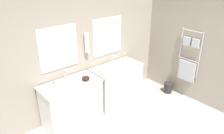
# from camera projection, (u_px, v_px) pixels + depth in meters

# --- Properties ---
(wall_back) EXTENTS (5.62, 0.17, 2.60)m
(wall_back) POSITION_uv_depth(u_px,v_px,m) (80.00, 48.00, 4.15)
(wall_back) COLOR #9E9384
(wall_back) RESTS_ON ground_plane
(wall_right) EXTENTS (0.13, 4.36, 2.60)m
(wall_right) POSITION_uv_depth(u_px,v_px,m) (197.00, 43.00, 4.50)
(wall_right) COLOR #9E9384
(wall_right) RESTS_ON ground_plane
(vanity_left) EXTENTS (1.08, 0.61, 0.85)m
(vanity_left) POSITION_uv_depth(u_px,v_px,m) (73.00, 104.00, 3.98)
(vanity_left) COLOR white
(vanity_left) RESTS_ON ground_plane
(vanity_right) EXTENTS (1.08, 0.61, 0.85)m
(vanity_right) POSITION_uv_depth(u_px,v_px,m) (118.00, 85.00, 4.64)
(vanity_right) COLOR white
(vanity_right) RESTS_ON ground_plane
(faucet_left) EXTENTS (0.17, 0.14, 0.22)m
(faucet_left) POSITION_uv_depth(u_px,v_px,m) (66.00, 75.00, 3.87)
(faucet_left) COLOR silver
(faucet_left) RESTS_ON vanity_left
(faucet_right) EXTENTS (0.17, 0.14, 0.22)m
(faucet_right) POSITION_uv_depth(u_px,v_px,m) (113.00, 60.00, 4.53)
(faucet_right) COLOR silver
(faucet_right) RESTS_ON vanity_right
(toiletry_bottle) EXTENTS (0.05, 0.05, 0.19)m
(toiletry_bottle) POSITION_uv_depth(u_px,v_px,m) (54.00, 87.00, 3.53)
(toiletry_bottle) COLOR silver
(toiletry_bottle) RESTS_ON vanity_left
(amenity_bowl) EXTENTS (0.15, 0.15, 0.09)m
(amenity_bowl) POSITION_uv_depth(u_px,v_px,m) (86.00, 78.00, 3.91)
(amenity_bowl) COLOR black
(amenity_bowl) RESTS_ON vanity_left
(flower_vase) EXTENTS (0.05, 0.05, 0.22)m
(flower_vase) POSITION_uv_depth(u_px,v_px,m) (124.00, 58.00, 4.67)
(flower_vase) COLOR silver
(flower_vase) RESTS_ON vanity_right
(soap_dish) EXTENTS (0.10, 0.07, 0.04)m
(soap_dish) POSITION_uv_depth(u_px,v_px,m) (110.00, 72.00, 4.20)
(soap_dish) COLOR white
(soap_dish) RESTS_ON vanity_right
(waste_bin) EXTENTS (0.20, 0.20, 0.25)m
(waste_bin) POSITION_uv_depth(u_px,v_px,m) (168.00, 87.00, 5.15)
(waste_bin) COLOR #282626
(waste_bin) RESTS_ON ground_plane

